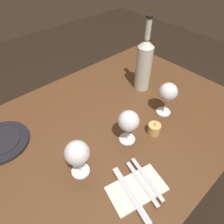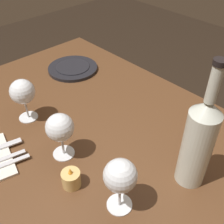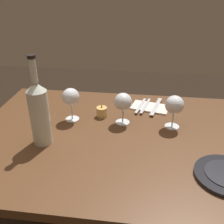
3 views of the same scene
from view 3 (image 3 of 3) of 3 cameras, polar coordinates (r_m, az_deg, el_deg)
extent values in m
cube|color=#56351E|center=(1.16, 1.74, -5.85)|extent=(1.30, 0.90, 0.04)
cylinder|color=#412816|center=(1.81, -15.80, -7.45)|extent=(0.06, 0.06, 0.70)
cylinder|color=#412816|center=(1.75, 22.48, -10.07)|extent=(0.06, 0.06, 0.70)
cylinder|color=white|center=(1.29, -8.49, -1.50)|extent=(0.07, 0.07, 0.00)
cylinder|color=white|center=(1.27, -8.62, 0.20)|extent=(0.01, 0.01, 0.08)
sphere|color=white|center=(1.24, -8.87, 3.26)|extent=(0.08, 0.08, 0.08)
cylinder|color=#510A14|center=(1.24, -8.87, 3.26)|extent=(0.06, 0.06, 0.03)
cylinder|color=white|center=(1.25, 2.18, -2.21)|extent=(0.07, 0.07, 0.00)
cylinder|color=white|center=(1.23, 2.21, -0.69)|extent=(0.01, 0.01, 0.07)
sphere|color=white|center=(1.20, 2.27, 2.22)|extent=(0.08, 0.08, 0.08)
cylinder|color=#510A14|center=(1.20, 2.27, 2.08)|extent=(0.06, 0.06, 0.02)
cylinder|color=white|center=(1.25, 12.74, -3.05)|extent=(0.07, 0.07, 0.00)
cylinder|color=white|center=(1.23, 12.93, -1.49)|extent=(0.01, 0.01, 0.07)
sphere|color=white|center=(1.19, 13.29, 1.51)|extent=(0.08, 0.08, 0.08)
cylinder|color=#510A14|center=(1.20, 13.27, 1.33)|extent=(0.07, 0.07, 0.02)
cylinder|color=silver|center=(1.09, -15.22, -1.21)|extent=(0.08, 0.08, 0.23)
cone|color=silver|center=(1.04, -16.12, 5.23)|extent=(0.08, 0.08, 0.03)
cylinder|color=silver|center=(1.01, -16.59, 8.54)|extent=(0.03, 0.03, 0.09)
cylinder|color=black|center=(1.00, -16.99, 11.34)|extent=(0.03, 0.03, 0.01)
cylinder|color=#DBB266|center=(1.29, -2.22, 0.03)|extent=(0.05, 0.05, 0.05)
cylinder|color=white|center=(1.30, -2.22, -0.21)|extent=(0.04, 0.04, 0.03)
cone|color=#F99E2D|center=(1.28, -2.25, 1.38)|extent=(0.01, 0.01, 0.02)
cube|color=silver|center=(1.40, 8.21, 1.02)|extent=(0.21, 0.15, 0.01)
cube|color=silver|center=(1.39, 7.20, 1.32)|extent=(0.06, 0.18, 0.00)
cube|color=silver|center=(1.39, 6.17, 1.38)|extent=(0.06, 0.18, 0.00)
cube|color=silver|center=(1.40, 9.45, 1.18)|extent=(0.07, 0.21, 0.00)
camera|label=1|loc=(1.46, 22.03, 27.01)|focal=32.13mm
camera|label=2|loc=(1.50, -18.65, 26.56)|focal=44.03mm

